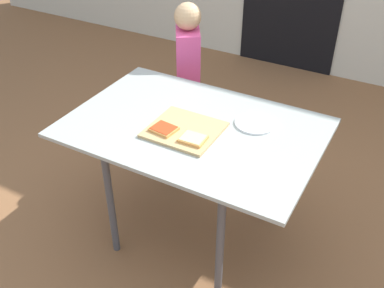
% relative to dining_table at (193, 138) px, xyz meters
% --- Properties ---
extents(ground_plane, '(16.00, 16.00, 0.00)m').
position_rel_dining_table_xyz_m(ground_plane, '(0.00, 0.00, -0.64)').
color(ground_plane, brown).
extents(dining_table, '(1.19, 0.81, 0.71)m').
position_rel_dining_table_xyz_m(dining_table, '(0.00, 0.00, 0.00)').
color(dining_table, '#9EA69F').
rests_on(dining_table, ground).
extents(cutting_board, '(0.32, 0.30, 0.01)m').
position_rel_dining_table_xyz_m(cutting_board, '(-0.01, -0.06, 0.08)').
color(cutting_board, tan).
rests_on(cutting_board, dining_table).
extents(pizza_slice_near_right, '(0.12, 0.10, 0.02)m').
position_rel_dining_table_xyz_m(pizza_slice_near_right, '(0.07, -0.12, 0.09)').
color(pizza_slice_near_right, '#E6994C').
rests_on(pizza_slice_near_right, cutting_board).
extents(pizza_slice_near_left, '(0.12, 0.11, 0.02)m').
position_rel_dining_table_xyz_m(pizza_slice_near_left, '(-0.09, -0.12, 0.09)').
color(pizza_slice_near_left, '#E6994C').
rests_on(pizza_slice_near_left, cutting_board).
extents(plate_white_right, '(0.19, 0.19, 0.01)m').
position_rel_dining_table_xyz_m(plate_white_right, '(0.25, 0.16, 0.08)').
color(plate_white_right, white).
rests_on(plate_white_right, dining_table).
extents(child_left, '(0.24, 0.28, 1.06)m').
position_rel_dining_table_xyz_m(child_left, '(-0.39, 0.64, -0.04)').
color(child_left, '#224C5E').
rests_on(child_left, ground).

